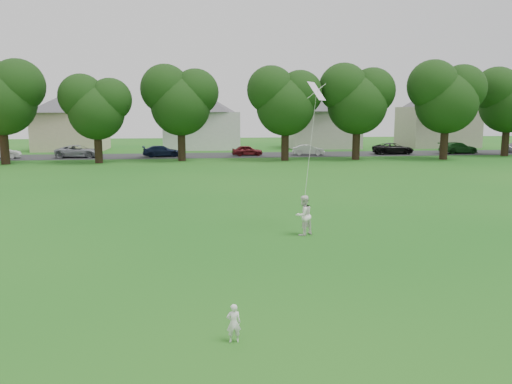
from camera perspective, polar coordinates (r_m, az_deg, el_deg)
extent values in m
plane|color=#145915|center=(13.64, -1.70, -10.98)|extent=(160.00, 160.00, 0.00)
cube|color=#2D2D30|center=(54.96, -6.03, 4.18)|extent=(90.00, 7.00, 0.01)
imported|color=white|center=(10.58, -2.57, -14.73)|extent=(0.31, 0.21, 0.82)
imported|color=white|center=(19.21, 5.46, -2.68)|extent=(0.95, 0.89, 1.55)
plane|color=white|center=(19.73, 6.95, 11.38)|extent=(0.94, 1.01, 0.71)
cylinder|color=white|center=(19.31, 6.22, 4.95)|extent=(0.01, 0.01, 4.49)
cylinder|color=black|center=(50.74, -26.83, 5.00)|extent=(0.77, 0.77, 3.82)
cylinder|color=black|center=(48.59, -17.58, 5.03)|extent=(0.71, 0.71, 3.16)
cylinder|color=black|center=(49.07, -8.50, 5.63)|extent=(0.75, 0.75, 3.58)
cylinder|color=black|center=(48.99, 3.33, 5.68)|extent=(0.74, 0.74, 3.53)
cylinder|color=black|center=(50.80, 11.38, 5.71)|extent=(0.75, 0.75, 3.66)
cylinder|color=black|center=(53.42, 20.71, 5.53)|extent=(0.76, 0.76, 3.79)
cylinder|color=black|center=(60.38, 26.62, 5.45)|extent=(0.75, 0.75, 3.66)
imported|color=silver|center=(57.21, -26.96, 4.00)|extent=(3.49, 1.52, 1.12)
imported|color=#90929D|center=(55.15, -19.59, 4.40)|extent=(4.77, 2.39, 1.30)
imported|color=#111A36|center=(54.00, -10.72, 4.61)|extent=(4.20, 2.10, 1.17)
imported|color=#5B1216|center=(54.23, -1.00, 4.77)|extent=(3.40, 1.52, 1.14)
imported|color=#BABABA|center=(55.39, 6.00, 4.81)|extent=(3.56, 1.58, 1.14)
imported|color=black|center=(58.42, 15.42, 4.81)|extent=(4.53, 2.10, 1.26)
imported|color=#1A4E1C|center=(61.84, 22.11, 4.70)|extent=(4.54, 2.14, 1.28)
cube|color=beige|center=(66.45, -20.30, 6.51)|extent=(8.16, 7.12, 4.64)
pyramid|color=#4D4B50|center=(66.46, -20.53, 10.70)|extent=(11.77, 11.77, 2.55)
cube|color=white|center=(64.80, -6.28, 6.99)|extent=(9.44, 6.54, 4.70)
pyramid|color=#4D4B50|center=(64.81, -6.36, 11.35)|extent=(13.62, 13.62, 2.58)
cube|color=#B4AEA2|center=(67.04, 7.63, 7.07)|extent=(8.81, 6.83, 4.79)
pyramid|color=#4D4B50|center=(67.06, 7.72, 11.37)|extent=(12.70, 12.70, 2.63)
cube|color=#ABA38E|center=(72.81, 19.99, 7.00)|extent=(9.26, 7.06, 5.39)
pyramid|color=#4D4B50|center=(72.87, 20.23, 11.45)|extent=(13.35, 13.35, 2.96)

